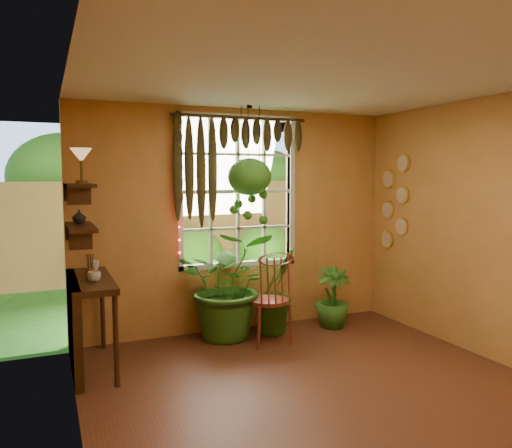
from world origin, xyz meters
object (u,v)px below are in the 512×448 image
(potted_plant_mid, at_px, (276,290))
(hanging_basket, at_px, (250,179))
(counter_ledge, at_px, (80,314))
(potted_plant_left, at_px, (230,284))
(windsor_chair, at_px, (270,312))

(potted_plant_mid, bearing_deg, hanging_basket, 172.13)
(counter_ledge, height_order, potted_plant_left, potted_plant_left)
(potted_plant_mid, distance_m, hanging_basket, 1.37)
(counter_ledge, relative_size, potted_plant_left, 0.94)
(counter_ledge, xyz_separation_m, potted_plant_mid, (2.26, 0.32, -0.03))
(windsor_chair, height_order, hanging_basket, hanging_basket)
(potted_plant_mid, bearing_deg, counter_ledge, -172.01)
(potted_plant_mid, xyz_separation_m, hanging_basket, (-0.33, 0.05, 1.33))
(counter_ledge, bearing_deg, hanging_basket, 10.61)
(potted_plant_left, bearing_deg, counter_ledge, -168.69)
(counter_ledge, height_order, windsor_chair, windsor_chair)
(counter_ledge, relative_size, windsor_chair, 0.99)
(windsor_chair, xyz_separation_m, potted_plant_left, (-0.35, 0.34, 0.29))
(windsor_chair, relative_size, hanging_basket, 0.87)
(counter_ledge, distance_m, hanging_basket, 2.36)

